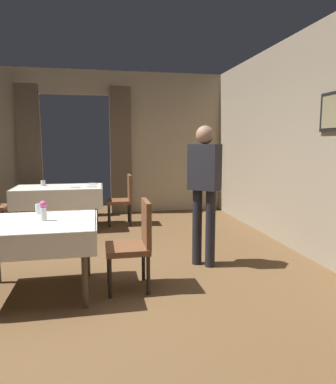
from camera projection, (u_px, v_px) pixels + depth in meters
ground at (57, 296)px, 3.52m from camera, size 10.08×10.08×0.00m
wall_back at (76, 142)px, 7.36m from camera, size 6.40×0.27×3.00m
dining_table_mid at (35, 230)px, 3.46m from camera, size 1.19×1.02×0.75m
dining_table_far at (59, 193)px, 6.18m from camera, size 1.51×0.90×0.75m
chair_mid_right at (135, 240)px, 3.63m from camera, size 0.44×0.44×0.93m
chair_far_right at (123, 197)px, 6.53m from camera, size 0.44×0.44×0.93m
flower_vase_mid at (43, 210)px, 3.47m from camera, size 0.07×0.07×0.20m
glass_mid_b at (39, 209)px, 3.79m from camera, size 0.07×0.07×0.11m
plate_far_a at (75, 187)px, 6.05m from camera, size 0.18×0.18×0.01m
glass_far_b at (43, 183)px, 6.29m from camera, size 0.08×0.08×0.10m
plate_far_c at (92, 184)px, 6.56m from camera, size 0.21×0.21×0.01m
plate_far_d at (91, 186)px, 6.16m from camera, size 0.20×0.20×0.01m
person_waiter_by_doorway at (204, 184)px, 4.26m from camera, size 0.41×0.41×1.72m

